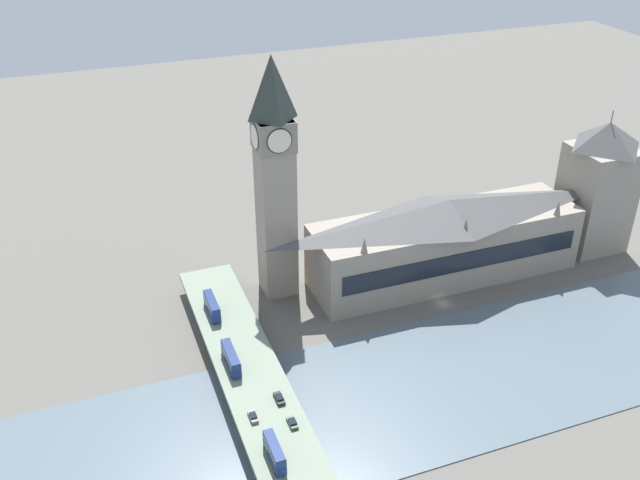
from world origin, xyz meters
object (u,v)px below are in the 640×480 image
Objects in this scene: parliament_hall at (445,239)px; car_southbound_mid at (292,423)px; car_northbound_lead at (253,417)px; clock_tower at (275,175)px; double_decker_bus_mid at (274,452)px; car_southbound_lead at (279,398)px; double_decker_bus_lead at (231,358)px; double_decker_bus_rear at (212,306)px; road_bridge at (267,413)px; victoria_tower at (597,186)px.

car_southbound_mid is at bearing 127.45° from parliament_hall.
car_northbound_lead is (-48.84, 78.60, -6.85)m from parliament_hall.
parliament_hall is 1.16× the size of clock_tower.
double_decker_bus_mid reaches higher than car_northbound_lead.
car_southbound_lead reaches higher than car_southbound_mid.
double_decker_bus_lead is at bearing 1.34° from double_decker_bus_mid.
double_decker_bus_rear is (59.74, 0.10, -0.01)m from double_decker_bus_mid.
double_decker_bus_lead is at bearing 24.44° from car_southbound_lead.
car_southbound_lead is (18.18, -6.86, -2.05)m from double_decker_bus_mid.
car_southbound_lead reaches higher than road_bridge.
car_southbound_lead is at bearing -20.67° from double_decker_bus_mid.
clock_tower is 70.85m from road_bridge.
double_decker_bus_lead is (18.75, 3.90, 3.80)m from road_bridge.
victoria_tower is (0.06, -57.97, 9.11)m from parliament_hall.
car_northbound_lead is at bearing 116.72° from road_bridge.
car_northbound_lead is at bearing 57.75° from car_southbound_mid.
double_decker_bus_mid is 2.53× the size of car_southbound_mid.
road_bridge is 8.45m from car_southbound_mid.
car_northbound_lead is at bearing 179.75° from double_decker_bus_lead.
road_bridge is at bearing 109.48° from victoria_tower.
victoria_tower reaches higher than car_northbound_lead.
victoria_tower reaches higher than car_southbound_mid.
double_decker_bus_rear is at bearing 120.09° from clock_tower.
car_northbound_lead is at bearing 3.64° from double_decker_bus_mid.
clock_tower is at bearing -20.30° from road_bridge.
double_decker_bus_mid is (-73.94, 24.40, -31.37)m from clock_tower.
road_bridge is at bearing 122.12° from parliament_hall.
road_bridge is 11.38× the size of double_decker_bus_lead.
double_decker_bus_mid is at bearing 159.33° from car_southbound_lead.
double_decker_bus_mid is 14.47m from car_northbound_lead.
double_decker_bus_rear reaches higher than car_northbound_lead.
clock_tower is 1.53× the size of victoria_tower.
parliament_hall reaches higher than car_southbound_lead.
double_decker_bus_mid is 19.53m from car_southbound_lead.
double_decker_bus_mid is at bearing -176.36° from car_northbound_lead.
road_bridge is 11.73× the size of double_decker_bus_rear.
car_northbound_lead reaches higher than car_southbound_lead.
clock_tower is 72.88m from car_northbound_lead.
double_decker_bus_lead is at bearing 178.32° from double_decker_bus_rear.
clock_tower reaches higher than double_decker_bus_mid.
parliament_hall is 21.82× the size of car_northbound_lead.
parliament_hall is at bearing 90.06° from victoria_tower.
double_decker_bus_mid is (-63.20, 135.66, -13.94)m from victoria_tower.
road_bridge is (-46.84, 74.61, -8.75)m from parliament_hall.
car_northbound_lead is at bearing 116.51° from car_southbound_lead.
double_decker_bus_rear is at bearing 4.18° from road_bridge.
clock_tower is (10.79, 53.29, 26.54)m from parliament_hall.
double_decker_bus_rear is (-3.40, 77.79, -4.84)m from parliament_hall.
double_decker_bus_lead is 1.16× the size of double_decker_bus_mid.
parliament_hall reaches higher than car_northbound_lead.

